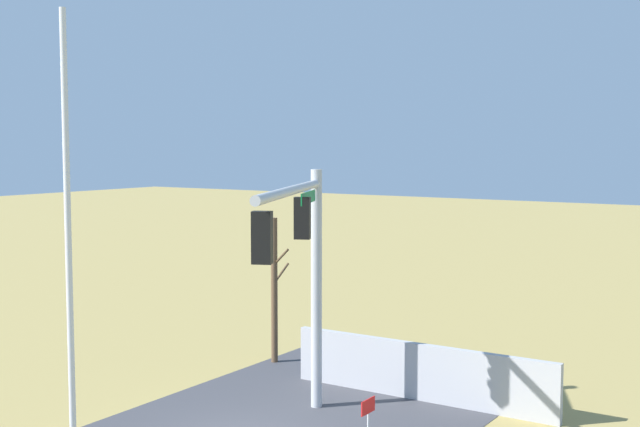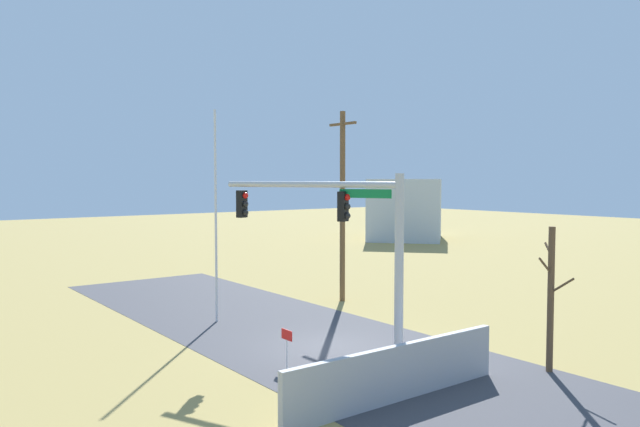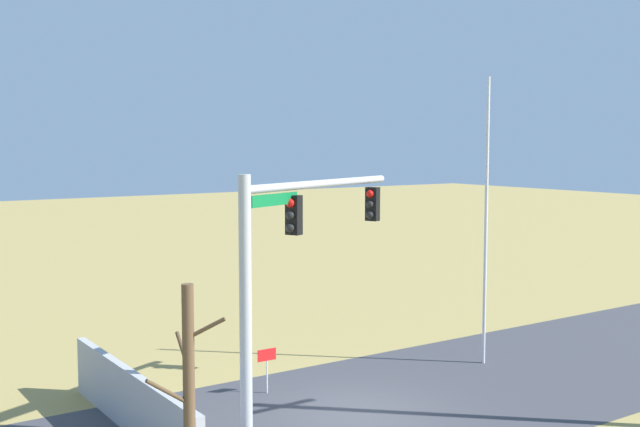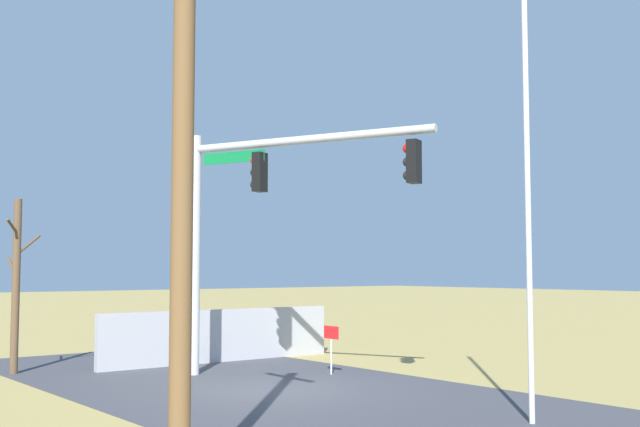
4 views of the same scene
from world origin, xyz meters
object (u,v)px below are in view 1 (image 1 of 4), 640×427
flagpole (70,300)px  bare_tree (274,289)px  open_sign (368,413)px  signal_mast (304,251)px

flagpole → bare_tree: bearing=22.5°
flagpole → open_sign: 7.87m
flagpole → signal_mast: bearing=6.0°
flagpole → open_sign: size_ratio=7.14×
signal_mast → flagpole: 7.51m
open_sign → flagpole: bearing=170.1°
bare_tree → open_sign: size_ratio=3.65×
signal_mast → open_sign: (-0.50, -2.01, -3.33)m
signal_mast → open_sign: bearing=-103.9°
flagpole → bare_tree: size_ratio=1.96×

